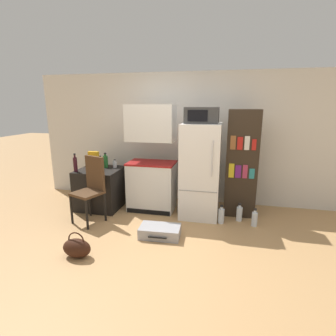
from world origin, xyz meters
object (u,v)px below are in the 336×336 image
side_table (101,188)px  water_bottle_middle (255,219)px  bottle_wine_dark (75,164)px  bottle_amber_beer (100,162)px  bottle_clear_short (115,164)px  suitcase_large_flat (160,231)px  kitchen_hutch (152,163)px  bottle_ketchup_red (89,165)px  bottle_milk_white (100,166)px  water_bottle_back (239,213)px  cereal_box (94,160)px  water_bottle_front (221,216)px  microwave (202,115)px  refrigerator (200,171)px  bookshelf (241,164)px  bottle_green_tall (105,161)px  handbag (77,248)px  chair (92,184)px

side_table → water_bottle_middle: side_table is taller
bottle_wine_dark → bottle_amber_beer: 0.54m
bottle_clear_short → suitcase_large_flat: bearing=-42.9°
bottle_amber_beer → suitcase_large_flat: size_ratio=0.32×
kitchen_hutch → bottle_ketchup_red: size_ratio=9.29×
bottle_milk_white → water_bottle_back: bearing=0.0°
bottle_milk_white → cereal_box: cereal_box is taller
bottle_clear_short → water_bottle_front: 2.10m
kitchen_hutch → microwave: size_ratio=3.55×
refrigerator → side_table: bearing=-178.7°
bottle_ketchup_red → bottle_clear_short: size_ratio=1.34×
suitcase_large_flat → water_bottle_back: (1.12, 0.79, 0.05)m
refrigerator → bookshelf: (0.66, 0.17, 0.11)m
side_table → bottle_ketchup_red: (-0.14, -0.10, 0.44)m
bottle_green_tall → bottle_clear_short: bearing=14.3°
bookshelf → suitcase_large_flat: bearing=-136.4°
bottle_clear_short → side_table: bearing=-138.5°
bottle_amber_beer → bottle_clear_short: bottle_amber_beer is taller
bottle_green_tall → suitcase_large_flat: bearing=-38.0°
handbag → water_bottle_back: 2.50m
bottle_amber_beer → microwave: bearing=-6.1°
cereal_box → water_bottle_back: (2.59, -0.13, -0.74)m
kitchen_hutch → chair: (-0.80, -0.67, -0.23)m
bookshelf → chair: bearing=-161.6°
bottle_green_tall → water_bottle_middle: bearing=-7.7°
side_table → water_bottle_back: side_table is taller
kitchen_hutch → refrigerator: size_ratio=1.19×
chair → handbag: size_ratio=2.90×
cereal_box → suitcase_large_flat: cereal_box is taller
side_table → suitcase_large_flat: (1.33, -0.85, -0.28)m
bottle_wine_dark → water_bottle_back: 2.86m
bottle_milk_white → water_bottle_middle: (2.63, -0.15, -0.67)m
microwave → water_bottle_front: size_ratio=1.73×
cereal_box → water_bottle_front: 2.44m
side_table → bottle_milk_white: bearing=-54.0°
refrigerator → handbag: refrigerator is taller
bottle_amber_beer → bottle_ketchup_red: bearing=-95.5°
bookshelf → suitcase_large_flat: size_ratio=3.00×
bottle_clear_short → water_bottle_back: bearing=-6.3°
bottle_amber_beer → cereal_box: bearing=-103.1°
bottle_ketchup_red → chair: 0.56m
microwave → bottle_green_tall: size_ratio=1.90×
bottle_ketchup_red → water_bottle_back: bottle_ketchup_red is taller
refrigerator → bottle_amber_beer: size_ratio=8.18×
microwave → handbag: bearing=-129.4°
bottle_amber_beer → cereal_box: cereal_box is taller
bottle_wine_dark → bottle_ketchup_red: size_ratio=1.60×
bookshelf → cereal_box: 2.59m
handbag → bottle_ketchup_red: bearing=112.0°
handbag → water_bottle_middle: bearing=31.9°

